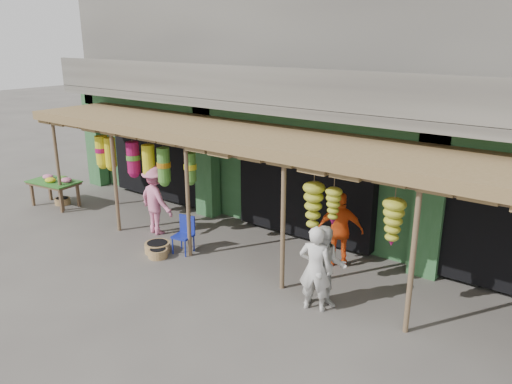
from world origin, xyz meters
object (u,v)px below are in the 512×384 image
Objects in this scene: flower_table at (55,182)px; person_vendor at (340,230)px; person_right at (325,268)px; person_shopper at (156,200)px; blue_chair at (185,232)px; person_front at (315,269)px.

person_vendor is (8.40, 1.43, 0.11)m from flower_table.
person_right is 0.89× the size of person_shopper.
flower_table is at bearing 13.48° from person_shopper.
flower_table is 3.91m from person_shopper.
blue_chair is 0.53× the size of person_front.
person_front is at bearing 82.63° from person_vendor.
blue_chair is at bearing -23.41° from person_front.
flower_table is 8.52m from person_vendor.
person_vendor is at bearing 1.97° from flower_table.
flower_table reaches higher than blue_chair.
person_vendor reaches higher than blue_chair.
person_right reaches higher than flower_table.
flower_table is 0.96× the size of person_vendor.
person_shopper is (-4.99, 0.79, 0.08)m from person_front.
blue_chair is at bearing 2.87° from person_vendor.
person_right is 5.13m from person_shopper.
person_front reaches higher than flower_table.
blue_chair is (5.25, -0.04, -0.24)m from flower_table.
flower_table is 0.89× the size of person_shopper.
person_front is 0.98× the size of person_vendor.
flower_table is at bearing -20.02° from person_front.
person_shopper is (-1.35, 0.39, 0.40)m from blue_chair.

